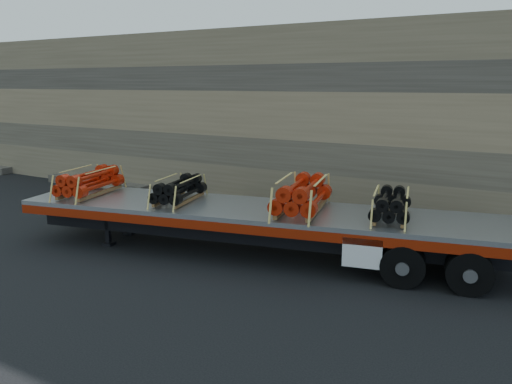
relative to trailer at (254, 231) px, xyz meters
The scene contains 7 objects.
ground 1.13m from the trailer, behind, with size 120.00×120.00×0.00m, color black.
rock_wall 7.01m from the trailer, 97.84° to the left, with size 44.00×3.00×7.00m, color #7A6B54.
trailer is the anchor object (origin of this frame).
bundle_front 5.63m from the trailer, 168.06° to the right, with size 1.12×2.24×0.80m, color red, non-canonical shape.
bundle_midfront 2.59m from the trailer, 168.06° to the right, with size 0.98×1.97×0.70m, color black, non-canonical shape.
bundle_midrear 1.82m from the trailer, 11.94° to the left, with size 1.25×2.51×0.89m, color red, non-canonical shape.
bundle_rear 3.95m from the trailer, 11.94° to the left, with size 0.98×1.97×0.70m, color black, non-canonical shape.
Camera 1 is at (7.86, -11.91, 4.92)m, focal length 35.00 mm.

